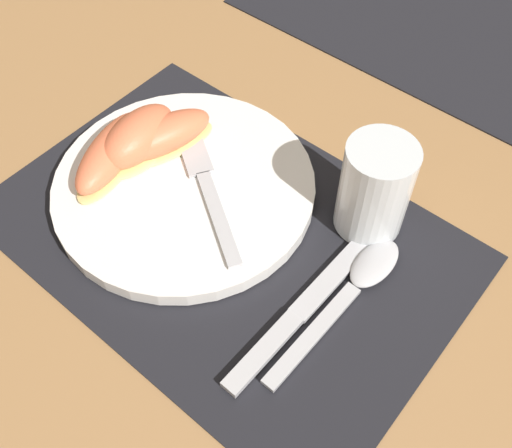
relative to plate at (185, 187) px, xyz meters
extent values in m
plane|color=#A37547|center=(0.07, -0.01, -0.01)|extent=(3.00, 3.00, 0.00)
cube|color=black|center=(0.07, -0.01, -0.01)|extent=(0.45, 0.31, 0.00)
cube|color=black|center=(0.03, 0.44, -0.01)|extent=(0.45, 0.31, 0.00)
cylinder|color=white|center=(0.00, 0.00, 0.00)|extent=(0.27, 0.27, 0.02)
cylinder|color=silver|center=(0.17, 0.09, 0.04)|extent=(0.07, 0.07, 0.10)
cylinder|color=#F9AD19|center=(0.17, 0.09, 0.01)|extent=(0.06, 0.06, 0.04)
cube|color=#BCBCC1|center=(0.18, -0.09, 0.00)|extent=(0.02, 0.09, 0.01)
cube|color=#BCBCC1|center=(0.18, 0.03, -0.01)|extent=(0.02, 0.14, 0.01)
cube|color=#BCBCC1|center=(0.20, -0.05, -0.01)|extent=(0.02, 0.12, 0.01)
ellipsoid|color=#BCBCC1|center=(0.20, 0.05, 0.00)|extent=(0.03, 0.06, 0.01)
cube|color=#BCBCC1|center=(0.06, -0.01, 0.01)|extent=(0.11, 0.08, 0.00)
cube|color=#BCBCC1|center=(-0.02, 0.04, 0.01)|extent=(0.08, 0.06, 0.00)
ellipsoid|color=#F4DB84|center=(-0.05, 0.02, 0.01)|extent=(0.08, 0.12, 0.01)
ellipsoid|color=#F2754C|center=(-0.05, 0.02, 0.03)|extent=(0.07, 0.12, 0.04)
ellipsoid|color=#F4DB84|center=(-0.06, 0.00, 0.01)|extent=(0.06, 0.10, 0.01)
ellipsoid|color=#F2754C|center=(-0.06, 0.00, 0.03)|extent=(0.06, 0.10, 0.04)
ellipsoid|color=#F4DB84|center=(-0.07, -0.03, 0.01)|extent=(0.08, 0.13, 0.01)
ellipsoid|color=#F2754C|center=(-0.07, -0.03, 0.03)|extent=(0.08, 0.12, 0.03)
camera|label=1|loc=(0.31, -0.26, 0.47)|focal=42.00mm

